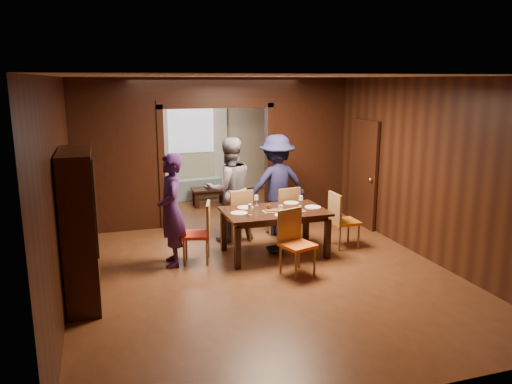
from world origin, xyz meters
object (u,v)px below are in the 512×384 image
object	(u,v)px
person_grey	(229,190)
person_navy	(277,185)
sofa	(190,188)
coffee_table	(209,197)
chair_left	(196,233)
chair_right	(345,220)
person_purple	(171,210)
hutch	(80,228)
dining_table	(274,232)
chair_near	(298,243)
chair_far_r	(284,212)
chair_far_l	(237,215)

from	to	relation	value
person_grey	person_navy	distance (m)	0.95
sofa	person_grey	bearing A→B (deg)	83.30
sofa	coffee_table	xyz separation A→B (m)	(0.29, -0.82, -0.06)
chair_left	chair_right	distance (m)	2.60
person_purple	hutch	size ratio (longest dim) A/B	0.89
person_navy	dining_table	bearing A→B (deg)	64.28
person_grey	chair_near	world-z (taller)	person_grey
hutch	chair_far_r	bearing A→B (deg)	26.83
person_purple	chair_far_l	world-z (taller)	person_purple
dining_table	chair_left	size ratio (longest dim) A/B	1.73
person_purple	chair_right	bearing A→B (deg)	92.32
chair_near	hutch	bearing A→B (deg)	162.68
chair_left	coffee_table	bearing A→B (deg)	179.86
dining_table	chair_far_l	xyz separation A→B (m)	(-0.41, 0.85, 0.10)
coffee_table	chair_far_l	bearing A→B (deg)	-92.10
coffee_table	person_navy	bearing A→B (deg)	-73.38
coffee_table	hutch	xyz separation A→B (m)	(-2.67, -4.53, 0.80)
person_navy	sofa	world-z (taller)	person_navy
chair_right	chair_far_l	world-z (taller)	same
person_purple	sofa	distance (m)	4.54
person_grey	coffee_table	world-z (taller)	person_grey
chair_left	chair_right	size ratio (longest dim) A/B	1.00
coffee_table	hutch	world-z (taller)	hutch
person_grey	person_navy	xyz separation A→B (m)	(0.94, 0.12, 0.00)
chair_near	chair_far_r	bearing A→B (deg)	58.52
sofa	dining_table	xyz separation A→B (m)	(0.61, -4.41, 0.12)
chair_far_r	chair_far_l	bearing A→B (deg)	-12.27
chair_far_r	person_purple	bearing A→B (deg)	10.43
coffee_table	chair_near	xyz separation A→B (m)	(0.35, -4.52, 0.28)
person_grey	chair_left	xyz separation A→B (m)	(-0.79, -0.93, -0.45)
chair_right	sofa	bearing A→B (deg)	22.58
person_grey	sofa	bearing A→B (deg)	-94.91
chair_far_r	chair_near	distance (m)	1.79
coffee_table	dining_table	bearing A→B (deg)	-85.02
person_purple	coffee_table	xyz separation A→B (m)	(1.37, 3.55, -0.69)
chair_left	chair_far_l	distance (m)	1.20
person_purple	chair_far_r	size ratio (longest dim) A/B	1.83
chair_right	chair_far_l	size ratio (longest dim) A/B	1.00
chair_right	chair_far_l	bearing A→B (deg)	62.62
sofa	chair_right	xyz separation A→B (m)	(1.90, -4.42, 0.22)
chair_far_l	chair_left	bearing A→B (deg)	30.38
person_purple	person_grey	distance (m)	1.50
sofa	dining_table	distance (m)	4.45
sofa	chair_left	size ratio (longest dim) A/B	1.86
person_grey	coffee_table	bearing A→B (deg)	-100.81
person_grey	chair_far_l	world-z (taller)	person_grey
sofa	chair_right	world-z (taller)	chair_right
person_purple	chair_left	xyz separation A→B (m)	(0.38, 0.01, -0.40)
person_purple	chair_near	world-z (taller)	person_purple
person_purple	person_grey	size ratio (longest dim) A/B	0.95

